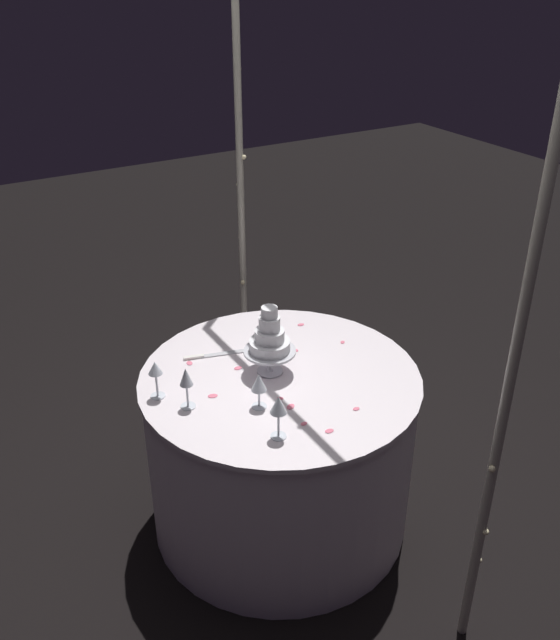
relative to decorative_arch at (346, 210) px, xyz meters
name	(u,v)px	position (x,y,z in m)	size (l,w,h in m)	color
ground_plane	(280,514)	(0.00, -0.30, -1.46)	(12.00, 12.00, 0.00)	black
decorative_arch	(346,210)	(0.00, 0.00, 0.00)	(1.87, 0.06, 2.30)	#B7B29E
main_table	(280,449)	(0.00, -0.30, -1.07)	(1.19, 1.19, 0.79)	white
tiered_cake	(270,340)	(-0.05, -0.32, -0.52)	(0.22, 0.22, 0.31)	silver
wine_glass_0	(186,379)	(0.01, -0.72, -0.55)	(0.06, 0.06, 0.18)	silver
wine_glass_1	(155,371)	(-0.12, -0.80, -0.56)	(0.06, 0.06, 0.16)	silver
wine_glass_2	(278,407)	(0.35, -0.51, -0.54)	(0.06, 0.06, 0.18)	silver
wine_glass_3	(259,384)	(0.15, -0.48, -0.57)	(0.06, 0.06, 0.15)	silver
cake_knife	(213,355)	(-0.29, -0.48, -0.67)	(0.10, 0.29, 0.01)	silver
rose_petal_0	(291,407)	(0.21, -0.38, -0.68)	(0.04, 0.03, 0.00)	#EA6B84
rose_petal_1	(213,396)	(-0.01, -0.61, -0.68)	(0.04, 0.03, 0.00)	#EA6B84
rose_petal_2	(295,350)	(-0.15, -0.14, -0.68)	(0.04, 0.03, 0.00)	#EA6B84
rose_petal_3	(301,325)	(-0.33, 0.01, -0.68)	(0.03, 0.02, 0.00)	#EA6B84
rose_petal_4	(343,342)	(-0.09, 0.08, -0.68)	(0.03, 0.02, 0.00)	#EA6B84
rose_petal_5	(280,398)	(0.14, -0.38, -0.68)	(0.03, 0.02, 0.00)	#EA6B84
rose_petal_6	(238,368)	(-0.14, -0.43, -0.68)	(0.04, 0.03, 0.00)	#EA6B84
rose_petal_7	(304,424)	(0.33, -0.39, -0.68)	(0.03, 0.02, 0.00)	#EA6B84
rose_petal_8	(189,363)	(-0.28, -0.59, -0.68)	(0.04, 0.02, 0.00)	#EA6B84
rose_petal_9	(329,431)	(0.42, -0.33, -0.68)	(0.03, 0.02, 0.00)	#EA6B84
rose_petal_10	(356,409)	(0.35, -0.16, -0.68)	(0.03, 0.02, 0.00)	#EA6B84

